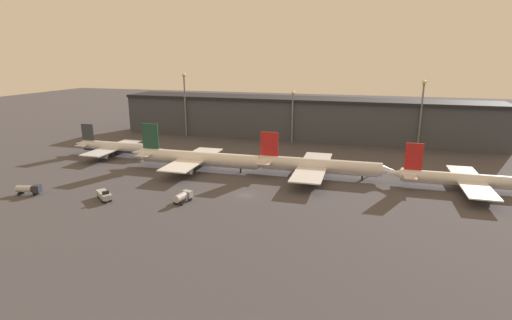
{
  "coord_description": "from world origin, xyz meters",
  "views": [
    {
      "loc": [
        31.49,
        -96.95,
        36.57
      ],
      "look_at": [
        -1.6,
        15.01,
        6.0
      ],
      "focal_mm": 28.0,
      "sensor_mm": 36.0,
      "label": 1
    }
  ],
  "objects_px": {
    "service_vehicle_3": "(183,197)",
    "service_vehicle_0": "(104,195)",
    "airplane_1": "(197,158)",
    "airplane_0": "(115,147)",
    "airplane_2": "(317,166)",
    "airplane_3": "(477,181)",
    "service_vehicle_1": "(29,189)"
  },
  "relations": [
    {
      "from": "airplane_3",
      "to": "airplane_0",
      "type": "bearing_deg",
      "value": 175.68
    },
    {
      "from": "airplane_0",
      "to": "service_vehicle_3",
      "type": "xyz_separation_m",
      "value": [
        47.05,
        -37.96,
        -1.7
      ]
    },
    {
      "from": "airplane_0",
      "to": "service_vehicle_3",
      "type": "bearing_deg",
      "value": -39.89
    },
    {
      "from": "airplane_2",
      "to": "airplane_3",
      "type": "xyz_separation_m",
      "value": [
        44.34,
        -1.04,
        -0.53
      ]
    },
    {
      "from": "airplane_2",
      "to": "service_vehicle_1",
      "type": "distance_m",
      "value": 82.24
    },
    {
      "from": "airplane_1",
      "to": "service_vehicle_3",
      "type": "height_order",
      "value": "airplane_1"
    },
    {
      "from": "service_vehicle_0",
      "to": "airplane_1",
      "type": "bearing_deg",
      "value": 108.6
    },
    {
      "from": "airplane_2",
      "to": "airplane_3",
      "type": "distance_m",
      "value": 44.35
    },
    {
      "from": "airplane_1",
      "to": "service_vehicle_0",
      "type": "bearing_deg",
      "value": -109.81
    },
    {
      "from": "airplane_2",
      "to": "service_vehicle_0",
      "type": "bearing_deg",
      "value": -145.52
    },
    {
      "from": "airplane_0",
      "to": "airplane_1",
      "type": "xyz_separation_m",
      "value": [
        37.74,
        -8.61,
        0.5
      ]
    },
    {
      "from": "service_vehicle_0",
      "to": "service_vehicle_3",
      "type": "height_order",
      "value": "service_vehicle_0"
    },
    {
      "from": "airplane_3",
      "to": "service_vehicle_1",
      "type": "bearing_deg",
      "value": -163.24
    },
    {
      "from": "airplane_0",
      "to": "service_vehicle_0",
      "type": "xyz_separation_m",
      "value": [
        26.37,
        -42.02,
        -1.92
      ]
    },
    {
      "from": "airplane_2",
      "to": "airplane_1",
      "type": "bearing_deg",
      "value": -177.17
    },
    {
      "from": "airplane_3",
      "to": "service_vehicle_3",
      "type": "relative_size",
      "value": 8.25
    },
    {
      "from": "airplane_0",
      "to": "service_vehicle_0",
      "type": "distance_m",
      "value": 49.64
    },
    {
      "from": "airplane_1",
      "to": "service_vehicle_1",
      "type": "height_order",
      "value": "airplane_1"
    },
    {
      "from": "service_vehicle_1",
      "to": "service_vehicle_0",
      "type": "bearing_deg",
      "value": -8.85
    },
    {
      "from": "airplane_2",
      "to": "service_vehicle_3",
      "type": "distance_m",
      "value": 43.8
    },
    {
      "from": "airplane_0",
      "to": "airplane_3",
      "type": "relative_size",
      "value": 0.73
    },
    {
      "from": "service_vehicle_3",
      "to": "airplane_1",
      "type": "bearing_deg",
      "value": 28.17
    },
    {
      "from": "service_vehicle_3",
      "to": "service_vehicle_0",
      "type": "bearing_deg",
      "value": 111.69
    },
    {
      "from": "service_vehicle_0",
      "to": "service_vehicle_3",
      "type": "bearing_deg",
      "value": 48.52
    },
    {
      "from": "airplane_3",
      "to": "airplane_2",
      "type": "bearing_deg",
      "value": 177.65
    },
    {
      "from": "service_vehicle_0",
      "to": "service_vehicle_3",
      "type": "xyz_separation_m",
      "value": [
        20.69,
        4.06,
        0.22
      ]
    },
    {
      "from": "airplane_0",
      "to": "airplane_2",
      "type": "distance_m",
      "value": 77.16
    },
    {
      "from": "airplane_0",
      "to": "service_vehicle_3",
      "type": "relative_size",
      "value": 6.04
    },
    {
      "from": "airplane_0",
      "to": "airplane_3",
      "type": "distance_m",
      "value": 121.47
    },
    {
      "from": "airplane_1",
      "to": "airplane_2",
      "type": "height_order",
      "value": "airplane_1"
    },
    {
      "from": "airplane_2",
      "to": "service_vehicle_0",
      "type": "height_order",
      "value": "airplane_2"
    },
    {
      "from": "airplane_1",
      "to": "service_vehicle_0",
      "type": "distance_m",
      "value": 35.37
    }
  ]
}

